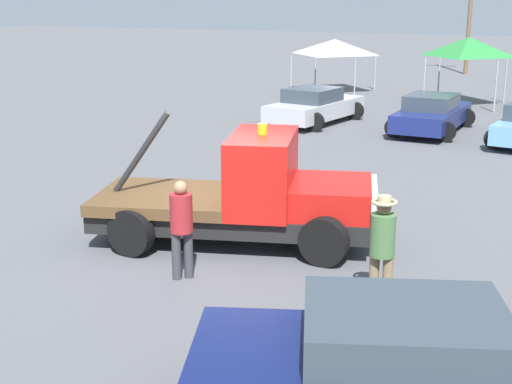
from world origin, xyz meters
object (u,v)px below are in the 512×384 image
object	(u,v)px
tow_truck	(249,197)
foreground_car	(422,367)
person_at_hood	(182,223)
utility_pole	(471,0)
person_near_truck	(382,242)
parked_car_silver	(315,106)
parked_car_navy	(432,114)
canopy_tent_white	(335,47)
traffic_cone	(339,187)
canopy_tent_green	(468,47)

from	to	relation	value
tow_truck	foreground_car	bearing A→B (deg)	-63.62
person_at_hood	utility_pole	size ratio (longest dim) A/B	0.20
person_near_truck	person_at_hood	xyz separation A→B (m)	(-3.30, -0.35, -0.06)
tow_truck	parked_car_silver	bearing A→B (deg)	88.51
parked_car_navy	canopy_tent_white	bearing A→B (deg)	39.15
person_near_truck	traffic_cone	distance (m)	6.17
person_near_truck	canopy_tent_green	bearing A→B (deg)	-174.86
tow_truck	canopy_tent_green	xyz separation A→B (m)	(0.43, 20.19, 1.59)
traffic_cone	foreground_car	bearing A→B (deg)	-64.84
person_near_truck	utility_pole	size ratio (longest dim) A/B	0.21
tow_truck	traffic_cone	world-z (taller)	tow_truck
tow_truck	parked_car_silver	size ratio (longest dim) A/B	1.19
parked_car_silver	utility_pole	size ratio (longest dim) A/B	0.58
person_at_hood	person_near_truck	bearing A→B (deg)	-129.61
tow_truck	foreground_car	xyz separation A→B (m)	(4.37, -4.53, -0.26)
parked_car_silver	traffic_cone	xyz separation A→B (m)	(4.26, -9.29, -0.39)
parked_car_navy	person_near_truck	bearing A→B (deg)	-168.72
person_near_truck	traffic_cone	size ratio (longest dim) A/B	3.20
foreground_car	utility_pole	bearing A→B (deg)	77.90
utility_pole	tow_truck	bearing A→B (deg)	-86.77
person_at_hood	parked_car_navy	bearing A→B (deg)	-48.41
tow_truck	person_near_truck	xyz separation A→B (m)	(3.11, -1.78, 0.12)
foreground_car	traffic_cone	size ratio (longest dim) A/B	10.13
parked_car_silver	canopy_tent_green	size ratio (longest dim) A/B	1.60
parked_car_silver	person_near_truck	bearing A→B (deg)	-146.70
person_at_hood	canopy_tent_white	world-z (taller)	canopy_tent_white
parked_car_silver	foreground_car	bearing A→B (deg)	-146.74
foreground_car	canopy_tent_green	world-z (taller)	canopy_tent_green
person_near_truck	foreground_car	bearing A→B (deg)	22.87
canopy_tent_green	traffic_cone	size ratio (longest dim) A/B	5.44
person_near_truck	canopy_tent_white	bearing A→B (deg)	-160.31
foreground_car	parked_car_silver	xyz separation A→B (m)	(-8.15, 17.57, -0.00)
foreground_car	tow_truck	bearing A→B (deg)	112.56
tow_truck	utility_pole	distance (m)	33.74
canopy_tent_green	foreground_car	bearing A→B (deg)	-80.92
traffic_cone	parked_car_silver	bearing A→B (deg)	114.62
person_near_truck	canopy_tent_green	size ratio (longest dim) A/B	0.59
foreground_car	person_at_hood	size ratio (longest dim) A/B	3.30
parked_car_navy	person_at_hood	bearing A→B (deg)	178.74
tow_truck	person_near_truck	size ratio (longest dim) A/B	3.25
foreground_car	parked_car_silver	distance (m)	19.37
traffic_cone	utility_pole	bearing A→B (deg)	94.57
foreground_car	person_near_truck	world-z (taller)	person_near_truck
foreground_car	utility_pole	size ratio (longest dim) A/B	0.67
tow_truck	canopy_tent_white	size ratio (longest dim) A/B	1.73
canopy_tent_white	canopy_tent_green	xyz separation A→B (m)	(6.67, -1.77, 0.30)
person_at_hood	parked_car_navy	size ratio (longest dim) A/B	0.36
parked_car_silver	canopy_tent_green	xyz separation A→B (m)	(4.20, 7.14, 1.86)
canopy_tent_white	utility_pole	size ratio (longest dim) A/B	0.40
utility_pole	person_at_hood	bearing A→B (deg)	-87.27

